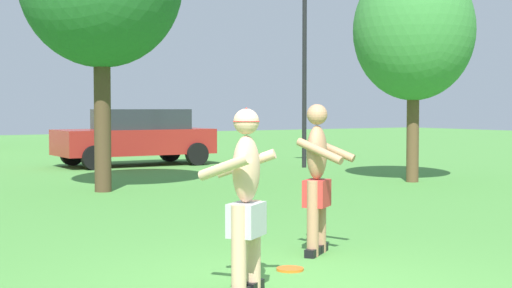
{
  "coord_description": "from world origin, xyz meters",
  "views": [
    {
      "loc": [
        -3.83,
        -5.41,
        1.64
      ],
      "look_at": [
        0.46,
        1.31,
        1.25
      ],
      "focal_mm": 53.65,
      "sensor_mm": 36.0,
      "label": 1
    }
  ],
  "objects_px": {
    "car_red_near_post": "(136,136)",
    "tree_behind_players": "(414,31)",
    "frisbee": "(290,269)",
    "player_with_cap": "(246,194)",
    "player_in_red": "(317,176)",
    "lamp_post": "(304,53)"
  },
  "relations": [
    {
      "from": "frisbee",
      "to": "lamp_post",
      "type": "relative_size",
      "value": 0.06
    },
    {
      "from": "frisbee",
      "to": "lamp_post",
      "type": "height_order",
      "value": "lamp_post"
    },
    {
      "from": "frisbee",
      "to": "car_red_near_post",
      "type": "distance_m",
      "value": 14.35
    },
    {
      "from": "player_with_cap",
      "to": "car_red_near_post",
      "type": "relative_size",
      "value": 0.38
    },
    {
      "from": "player_with_cap",
      "to": "frisbee",
      "type": "height_order",
      "value": "player_with_cap"
    },
    {
      "from": "frisbee",
      "to": "lamp_post",
      "type": "bearing_deg",
      "value": 53.23
    },
    {
      "from": "frisbee",
      "to": "car_red_near_post",
      "type": "relative_size",
      "value": 0.06
    },
    {
      "from": "car_red_near_post",
      "to": "lamp_post",
      "type": "relative_size",
      "value": 0.87
    },
    {
      "from": "player_with_cap",
      "to": "lamp_post",
      "type": "bearing_deg",
      "value": 51.78
    },
    {
      "from": "frisbee",
      "to": "player_in_red",
      "type": "bearing_deg",
      "value": 35.49
    },
    {
      "from": "player_in_red",
      "to": "car_red_near_post",
      "type": "relative_size",
      "value": 0.39
    },
    {
      "from": "frisbee",
      "to": "car_red_near_post",
      "type": "height_order",
      "value": "car_red_near_post"
    },
    {
      "from": "car_red_near_post",
      "to": "tree_behind_players",
      "type": "distance_m",
      "value": 8.66
    },
    {
      "from": "player_in_red",
      "to": "frisbee",
      "type": "distance_m",
      "value": 1.25
    },
    {
      "from": "player_in_red",
      "to": "car_red_near_post",
      "type": "distance_m",
      "value": 13.61
    },
    {
      "from": "player_with_cap",
      "to": "car_red_near_post",
      "type": "height_order",
      "value": "player_with_cap"
    },
    {
      "from": "car_red_near_post",
      "to": "lamp_post",
      "type": "bearing_deg",
      "value": -41.69
    },
    {
      "from": "lamp_post",
      "to": "tree_behind_players",
      "type": "height_order",
      "value": "lamp_post"
    },
    {
      "from": "player_with_cap",
      "to": "lamp_post",
      "type": "relative_size",
      "value": 0.33
    },
    {
      "from": "car_red_near_post",
      "to": "tree_behind_players",
      "type": "bearing_deg",
      "value": -67.62
    },
    {
      "from": "frisbee",
      "to": "car_red_near_post",
      "type": "xyz_separation_m",
      "value": [
        4.32,
        13.66,
        0.81
      ]
    },
    {
      "from": "player_with_cap",
      "to": "frisbee",
      "type": "relative_size",
      "value": 5.96
    }
  ]
}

